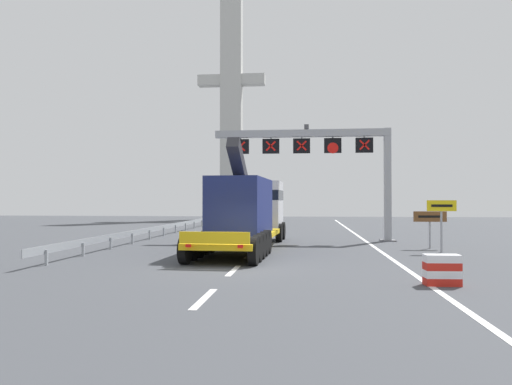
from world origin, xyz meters
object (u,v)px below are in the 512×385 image
object	(u,v)px
exit_sign_yellow	(442,213)
tourist_info_sign_brown	(430,220)
overhead_lane_gantry	(324,151)
bridge_pylon_distant	(232,104)
crash_barrier_striped	(442,270)
heavy_haul_truck_yellow	(249,209)

from	to	relation	value
exit_sign_yellow	tourist_info_sign_brown	xyz separation A→B (m)	(-0.07, 1.89, -0.40)
overhead_lane_gantry	bridge_pylon_distant	world-z (taller)	bridge_pylon_distant
exit_sign_yellow	bridge_pylon_distant	size ratio (longest dim) A/B	0.08
exit_sign_yellow	crash_barrier_striped	xyz separation A→B (m)	(-2.45, -9.14, -1.42)
overhead_lane_gantry	bridge_pylon_distant	xyz separation A→B (m)	(-11.07, 33.91, 9.82)
exit_sign_yellow	tourist_info_sign_brown	distance (m)	1.93
crash_barrier_striped	bridge_pylon_distant	bearing A→B (deg)	105.75
exit_sign_yellow	crash_barrier_striped	size ratio (longest dim) A/B	2.42
overhead_lane_gantry	heavy_haul_truck_yellow	size ratio (longest dim) A/B	0.78
exit_sign_yellow	crash_barrier_striped	bearing A→B (deg)	-104.98
heavy_haul_truck_yellow	crash_barrier_striped	xyz separation A→B (m)	(6.97, -11.13, -1.54)
overhead_lane_gantry	tourist_info_sign_brown	xyz separation A→B (m)	(5.24, -4.46, -4.08)
crash_barrier_striped	bridge_pylon_distant	size ratio (longest dim) A/B	0.03
overhead_lane_gantry	crash_barrier_striped	bearing A→B (deg)	-79.54
heavy_haul_truck_yellow	tourist_info_sign_brown	world-z (taller)	heavy_haul_truck_yellow
heavy_haul_truck_yellow	tourist_info_sign_brown	size ratio (longest dim) A/B	7.40
overhead_lane_gantry	tourist_info_sign_brown	world-z (taller)	overhead_lane_gantry
tourist_info_sign_brown	overhead_lane_gantry	bearing A→B (deg)	139.57
overhead_lane_gantry	tourist_info_sign_brown	size ratio (longest dim) A/B	5.79
crash_barrier_striped	bridge_pylon_distant	world-z (taller)	bridge_pylon_distant
heavy_haul_truck_yellow	crash_barrier_striped	world-z (taller)	heavy_haul_truck_yellow
exit_sign_yellow	tourist_info_sign_brown	size ratio (longest dim) A/B	1.30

